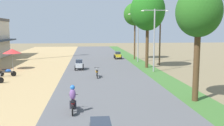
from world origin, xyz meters
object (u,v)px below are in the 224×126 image
(motorbike_ahead_third, at_px, (73,100))
(median_tree_third, at_px, (148,11))
(vendor_umbrella, at_px, (12,51))
(car_hatchback_silver, at_px, (79,64))
(median_tree_fourth, at_px, (135,14))
(car_sedan_yellow, at_px, (118,55))
(streetlamp_mid, at_px, (138,34))
(parked_motorbike_fourth, at_px, (8,72))
(streetlamp_near, at_px, (154,36))
(median_tree_second, at_px, (199,13))
(utility_pole_near, at_px, (160,28))
(motorbike_ahead_fourth, at_px, (97,72))

(motorbike_ahead_third, bearing_deg, median_tree_third, 63.79)
(vendor_umbrella, distance_m, car_hatchback_silver, 8.37)
(median_tree_fourth, relative_size, car_sedan_yellow, 4.05)
(motorbike_ahead_third, bearing_deg, vendor_umbrella, 115.42)
(median_tree_fourth, height_order, streetlamp_mid, median_tree_fourth)
(parked_motorbike_fourth, height_order, motorbike_ahead_third, motorbike_ahead_third)
(median_tree_third, xyz_separation_m, car_sedan_yellow, (-2.56, 10.13, -6.51))
(vendor_umbrella, relative_size, streetlamp_mid, 0.34)
(streetlamp_near, height_order, motorbike_ahead_third, streetlamp_near)
(vendor_umbrella, xyz_separation_m, car_sedan_yellow, (14.18, 9.93, -1.57))
(parked_motorbike_fourth, height_order, streetlamp_near, streetlamp_near)
(vendor_umbrella, height_order, streetlamp_near, streetlamp_near)
(parked_motorbike_fourth, distance_m, streetlamp_near, 16.42)
(vendor_umbrella, bearing_deg, median_tree_third, -0.69)
(vendor_umbrella, height_order, median_tree_third, median_tree_third)
(car_hatchback_silver, height_order, motorbike_ahead_third, motorbike_ahead_third)
(median_tree_third, distance_m, streetlamp_near, 4.40)
(car_sedan_yellow, distance_m, motorbike_ahead_third, 27.96)
(median_tree_third, bearing_deg, parked_motorbike_fourth, -163.39)
(median_tree_second, bearing_deg, car_sedan_yellow, 95.07)
(median_tree_third, bearing_deg, streetlamp_mid, 89.48)
(vendor_umbrella, bearing_deg, streetlamp_near, -11.40)
(utility_pole_near, distance_m, car_sedan_yellow, 9.89)
(vendor_umbrella, distance_m, motorbike_ahead_fourth, 12.07)
(vendor_umbrella, bearing_deg, car_sedan_yellow, 35.01)
(motorbike_ahead_fourth, bearing_deg, utility_pole_near, 44.65)
(median_tree_third, distance_m, median_tree_fourth, 9.35)
(median_tree_fourth, bearing_deg, parked_motorbike_fourth, -138.71)
(vendor_umbrella, distance_m, streetlamp_mid, 17.89)
(median_tree_fourth, xyz_separation_m, motorbike_ahead_fourth, (-6.80, -15.53, -6.78))
(parked_motorbike_fourth, height_order, motorbike_ahead_fourth, motorbike_ahead_fourth)
(median_tree_second, bearing_deg, streetlamp_mid, 89.08)
(vendor_umbrella, distance_m, streetlamp_near, 17.24)
(parked_motorbike_fourth, bearing_deg, utility_pole_near, 22.37)
(streetlamp_mid, bearing_deg, car_sedan_yellow, 122.64)
(motorbike_ahead_third, bearing_deg, parked_motorbike_fourth, 120.73)
(vendor_umbrella, height_order, streetlamp_mid, streetlamp_mid)
(median_tree_third, bearing_deg, vendor_umbrella, 179.31)
(car_hatchback_silver, relative_size, motorbike_ahead_third, 1.11)
(median_tree_second, distance_m, car_sedan_yellow, 26.19)
(car_hatchback_silver, bearing_deg, median_tree_third, 6.20)
(streetlamp_mid, bearing_deg, utility_pole_near, -53.15)
(median_tree_second, xyz_separation_m, streetlamp_near, (0.34, 12.25, -1.74))
(car_hatchback_silver, bearing_deg, utility_pole_near, 18.73)
(vendor_umbrella, xyz_separation_m, car_hatchback_silver, (8.14, -1.13, -1.56))
(streetlamp_mid, xyz_separation_m, motorbike_ahead_fourth, (-6.69, -12.24, -3.74))
(streetlamp_near, distance_m, streetlamp_mid, 9.24)
(vendor_umbrella, relative_size, utility_pole_near, 0.26)
(motorbike_ahead_fourth, bearing_deg, motorbike_ahead_third, -99.42)
(utility_pole_near, xyz_separation_m, motorbike_ahead_fourth, (-9.12, -9.01, -4.53))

